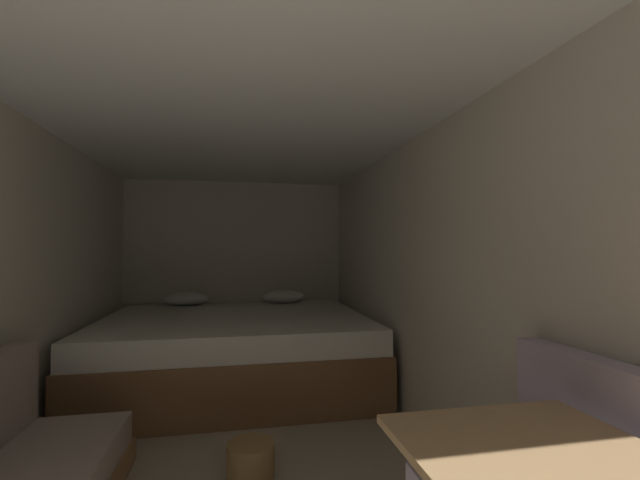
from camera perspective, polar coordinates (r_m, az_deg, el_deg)
name	(u,v)px	position (r m, az deg, el deg)	size (l,w,h in m)	color
ground_plane	(234,469)	(2.81, -11.74, -28.55)	(7.20, 7.20, 0.00)	#A39984
wall_back	(236,269)	(5.13, -11.55, -3.91)	(2.66, 0.05, 2.11)	beige
wall_right	(438,285)	(2.82, 16.02, -6.01)	(0.05, 5.20, 2.11)	beige
ceiling_slab	(236,108)	(2.64, -11.51, 17.40)	(2.66, 5.20, 0.05)	white
bed	(235,349)	(4.16, -11.62, -14.58)	(2.44, 2.03, 0.81)	brown
wicker_basket	(250,460)	(2.67, -9.68, -27.78)	(0.27, 0.27, 0.19)	olive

